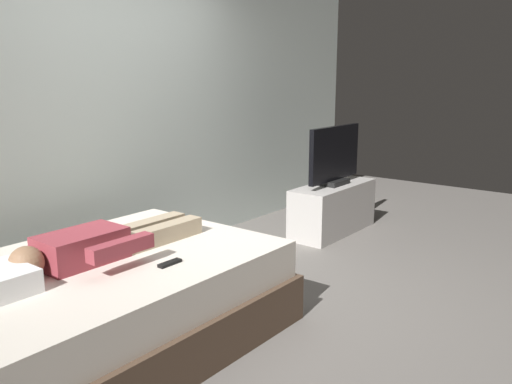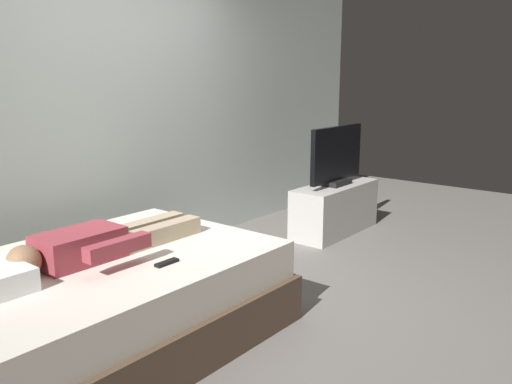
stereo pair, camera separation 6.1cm
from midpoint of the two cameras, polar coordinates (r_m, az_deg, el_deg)
ground_plane at (r=3.75m, az=0.03°, el=-12.51°), size 10.00×10.00×0.00m
back_wall at (r=4.78m, az=-12.00°, el=9.99°), size 6.40×0.10×2.80m
bed at (r=3.32m, az=-16.35°, el=-11.47°), size 2.05×1.45×0.54m
person at (r=3.24m, az=-16.70°, el=-5.34°), size 1.26×0.46×0.18m
remote at (r=3.05m, az=-9.82°, el=-7.54°), size 0.15×0.04×0.02m
tv_stand at (r=5.48m, az=7.96°, el=-1.76°), size 1.10×0.40×0.50m
tv at (r=5.37m, az=8.13°, el=3.78°), size 0.88×0.20×0.59m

